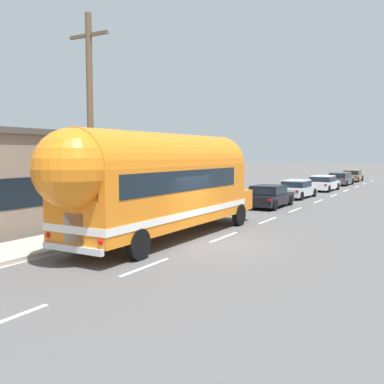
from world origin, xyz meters
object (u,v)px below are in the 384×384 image
(car_third, at_px, (323,183))
(car_fourth, at_px, (341,178))
(car_second, at_px, (297,188))
(car_fifth, at_px, (352,175))
(painted_bus, at_px, (159,181))
(utility_pole, at_px, (90,125))
(car_lead, at_px, (269,195))

(car_third, relative_size, car_fourth, 1.02)
(car_second, relative_size, car_fifth, 0.96)
(painted_bus, height_order, car_fourth, painted_bus)
(utility_pole, height_order, painted_bus, utility_pole)
(car_lead, relative_size, car_fourth, 0.98)
(car_third, height_order, car_fourth, same)
(painted_bus, height_order, car_third, painted_bus)
(car_second, distance_m, car_third, 7.47)
(car_second, xyz_separation_m, car_fifth, (0.07, 22.62, 0.01))
(car_second, distance_m, car_fifth, 22.62)
(utility_pole, distance_m, car_second, 20.35)
(car_third, distance_m, car_fifth, 15.16)
(car_second, distance_m, car_fourth, 15.39)
(car_fifth, bearing_deg, car_lead, -89.93)
(car_lead, distance_m, car_third, 13.89)
(utility_pole, height_order, car_third, utility_pole)
(utility_pole, height_order, car_fourth, utility_pole)
(utility_pole, xyz_separation_m, car_fourth, (2.28, 35.29, -3.64))
(painted_bus, height_order, car_fifth, painted_bus)
(painted_bus, bearing_deg, car_fourth, 89.94)
(utility_pole, bearing_deg, car_second, 83.95)
(utility_pole, relative_size, painted_bus, 0.69)
(car_lead, height_order, car_third, same)
(utility_pole, bearing_deg, car_third, 85.18)
(car_third, bearing_deg, car_second, -91.49)
(car_fourth, bearing_deg, car_second, -90.63)
(car_fifth, bearing_deg, car_third, -89.55)
(painted_bus, xyz_separation_m, car_lead, (-0.02, 12.20, -1.56))
(utility_pole, distance_m, car_lead, 14.14)
(utility_pole, height_order, car_lead, utility_pole)
(painted_bus, distance_m, car_third, 26.13)
(utility_pole, distance_m, car_fourth, 35.55)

